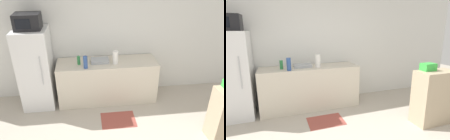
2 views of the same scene
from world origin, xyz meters
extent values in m
cube|color=silver|center=(0.00, 2.68, 1.30)|extent=(8.00, 0.06, 2.60)
cube|color=silver|center=(-1.57, 2.30, 0.82)|extent=(0.62, 0.63, 1.65)
cylinder|color=#B7B7BC|center=(-1.40, 1.97, 0.95)|extent=(0.02, 0.02, 0.58)
cube|color=black|center=(-1.57, 2.30, 1.79)|extent=(0.46, 0.35, 0.29)
cube|color=beige|center=(-0.14, 2.31, 0.45)|extent=(2.06, 0.64, 0.90)
cube|color=#9EA3A8|center=(-0.29, 2.33, 0.93)|extent=(0.37, 0.27, 0.06)
cylinder|color=#2D4C8C|center=(-0.58, 2.08, 1.02)|extent=(0.08, 0.08, 0.25)
cylinder|color=#2D7F42|center=(-0.72, 2.26, 0.99)|extent=(0.06, 0.06, 0.18)
cube|color=tan|center=(1.83, 0.89, 0.48)|extent=(0.73, 0.37, 0.97)
cube|color=green|center=(1.70, 0.97, 1.03)|extent=(0.24, 0.17, 0.13)
cylinder|color=white|center=(0.01, 2.22, 1.03)|extent=(0.11, 0.11, 0.27)
cube|color=#99473D|center=(-0.01, 1.55, 0.00)|extent=(0.66, 0.48, 0.01)
camera|label=1|loc=(-0.54, -1.73, 2.83)|focal=35.00mm
camera|label=2|loc=(-0.79, -1.32, 1.66)|focal=28.00mm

